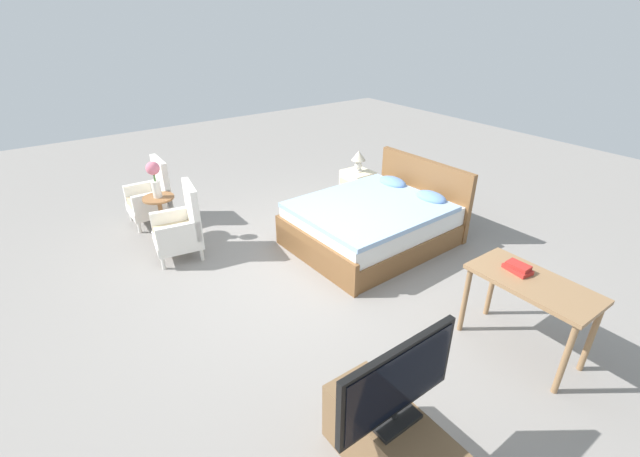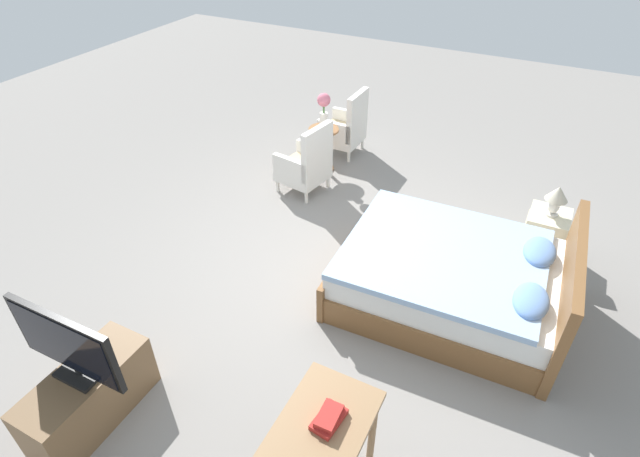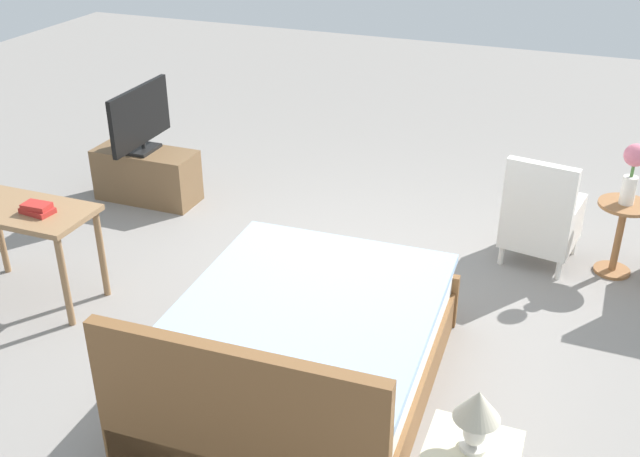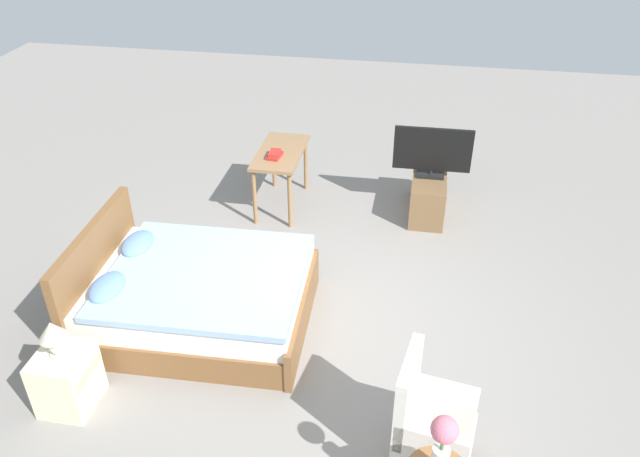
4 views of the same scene
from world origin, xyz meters
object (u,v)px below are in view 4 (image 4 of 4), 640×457
Objects in this scene: armchair_by_window_right at (428,420)px; vanity_desk at (281,159)px; bed at (195,296)px; nightstand at (67,379)px; tv_stand at (428,194)px; book_stack at (275,155)px; table_lamp at (53,334)px; tv_flatscreen at (433,151)px; flower_vase at (443,441)px.

vanity_desk is (3.42, 1.87, 0.25)m from armchair_by_window_right.
bed is 1.32m from nightstand.
tv_stand is at bearing -37.49° from nightstand.
armchair_by_window_right reaches higher than book_stack.
bed is 1.39m from table_lamp.
nightstand is 4.49m from tv_stand.
bed is 2.27× the size of tv_flatscreen.
armchair_by_window_right is at bearing -90.21° from table_lamp.
tv_flatscreen reaches higher than flower_vase.
nightstand is 2.16× the size of book_stack.
nightstand is 0.48m from table_lamp.
tv_flatscreen reaches higher than table_lamp.
flower_vase is 3.02m from nightstand.
nightstand is 0.55× the size of tv_stand.
armchair_by_window_right is at bearing -178.41° from tv_flatscreen.
armchair_by_window_right is 1.76× the size of nightstand.
tv_flatscreen reaches higher than tv_stand.
nightstand is 3.56m from vanity_desk.
bed is at bearing 172.56° from book_stack.
table_lamp is (0.60, 2.89, -0.16)m from flower_vase.
armchair_by_window_right is 2.86m from table_lamp.
bed is at bearing 139.47° from tv_stand.
flower_vase is 2.95m from table_lamp.
tv_flatscreen is (4.17, 0.15, -0.09)m from flower_vase.
tv_flatscreen reaches higher than bed.
bed reaches higher than armchair_by_window_right.
table_lamp is at bearing 89.79° from armchair_by_window_right.
book_stack is at bearing -7.44° from bed.
nightstand is (0.01, 2.83, -0.11)m from armchair_by_window_right.
nightstand reaches higher than tv_stand.
nightstand is at bearing 149.88° from bed.
table_lamp is 0.37× the size of tv_flatscreen.
tv_flatscreen is at bearing -37.48° from table_lamp.
table_lamp is (0.01, 2.83, 0.36)m from armchair_by_window_right.
armchair_by_window_right is at bearing -149.67° from book_stack.
armchair_by_window_right is at bearing -117.97° from bed.
flower_vase is at bearing -101.78° from nightstand.
tv_stand is (2.42, -2.07, -0.05)m from bed.
tv_stand is at bearing 1.59° from armchair_by_window_right.
book_stack is (-0.33, 1.80, 0.53)m from tv_stand.
nightstand is at bearing 163.86° from book_stack.
vanity_desk is 0.23m from book_stack.
tv_flatscreen is at bearing -37.47° from nightstand.
armchair_by_window_right is 0.88× the size of vanity_desk.
bed is 3.23m from tv_flatscreen.
book_stack is (3.23, -0.94, 0.03)m from table_lamp.
nightstand is at bearing 142.53° from tv_flatscreen.
flower_vase reaches higher than vanity_desk.
tv_flatscreen is at bearing 2.12° from flower_vase.
tv_flatscreen is (3.57, -2.73, 0.07)m from table_lamp.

